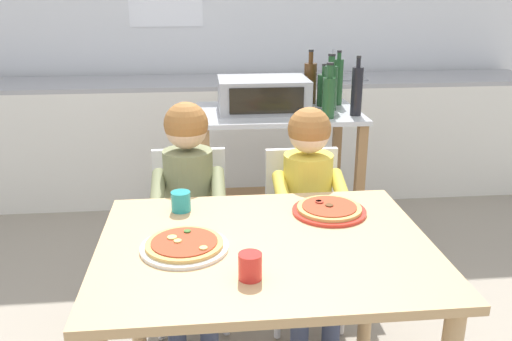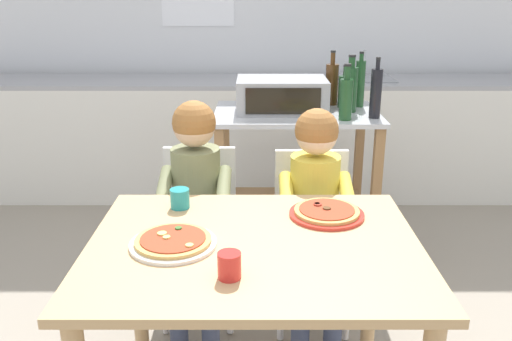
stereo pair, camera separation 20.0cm
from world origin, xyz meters
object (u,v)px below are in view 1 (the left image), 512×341
object	(u,v)px
child_in_yellow_shirt	(310,196)
pizza_plate_white	(184,245)
bottle_clear_vinegar	(357,91)
child_in_olive_shirt	(189,193)
bottle_dark_olive_oil	(324,89)
dining_chair_right	(304,223)
bottle_slim_sauce	(330,86)
toaster_oven	(263,95)
dining_table	(265,273)
dining_chair_left	(191,224)
drinking_cup_red	(250,266)
pizza_plate_red_rimmed	(329,210)
bottle_brown_beer	(310,82)
kitchen_island_cart	(277,160)
bottle_tall_green_wine	(329,96)
bottle_squat_spirits	(338,81)
drinking_cup_teal	(181,201)

from	to	relation	value
child_in_yellow_shirt	pizza_plate_white	world-z (taller)	child_in_yellow_shirt
bottle_clear_vinegar	child_in_olive_shirt	size ratio (longest dim) A/B	0.30
bottle_dark_olive_oil	child_in_olive_shirt	xyz separation A→B (m)	(-0.78, -0.84, -0.29)
dining_chair_right	child_in_yellow_shirt	size ratio (longest dim) A/B	0.79
bottle_slim_sauce	dining_chair_right	xyz separation A→B (m)	(-0.26, -0.66, -0.53)
toaster_oven	dining_table	distance (m)	1.42
dining_chair_left	drinking_cup_red	size ratio (longest dim) A/B	10.25
dining_table	pizza_plate_red_rimmed	bearing A→B (deg)	39.73
toaster_oven	dining_chair_right	xyz separation A→B (m)	(0.12, -0.67, -0.49)
bottle_dark_olive_oil	bottle_slim_sauce	distance (m)	0.12
bottle_brown_beer	bottle_dark_olive_oil	xyz separation A→B (m)	(0.06, -0.08, -0.03)
bottle_brown_beer	drinking_cup_red	bearing A→B (deg)	-106.46
drinking_cup_red	dining_chair_left	bearing A→B (deg)	101.36
bottle_brown_beer	pizza_plate_white	distance (m)	1.74
pizza_plate_red_rimmed	drinking_cup_red	size ratio (longest dim) A/B	3.49
kitchen_island_cart	bottle_brown_beer	bearing A→B (deg)	41.13
bottle_brown_beer	bottle_slim_sauce	bearing A→B (deg)	-68.02
bottle_clear_vinegar	child_in_yellow_shirt	world-z (taller)	bottle_clear_vinegar
kitchen_island_cart	bottle_tall_green_wine	world-z (taller)	bottle_tall_green_wine
toaster_oven	bottle_squat_spirits	world-z (taller)	bottle_squat_spirits
bottle_brown_beer	dining_chair_right	size ratio (longest dim) A/B	0.39
dining_chair_left	pizza_plate_white	world-z (taller)	dining_chair_left
dining_chair_right	child_in_yellow_shirt	bearing A→B (deg)	-90.00
bottle_brown_beer	drinking_cup_teal	distance (m)	1.47
toaster_oven	drinking_cup_red	bearing A→B (deg)	-97.89
bottle_squat_spirits	dining_chair_left	size ratio (longest dim) A/B	0.39
bottle_tall_green_wine	bottle_brown_beer	bearing A→B (deg)	93.37
bottle_dark_olive_oil	dining_chair_left	xyz separation A→B (m)	(-0.78, -0.72, -0.49)
bottle_tall_green_wine	dining_table	bearing A→B (deg)	-112.25
kitchen_island_cart	dining_table	xyz separation A→B (m)	(-0.23, -1.36, 0.05)
bottle_squat_spirits	bottle_tall_green_wine	xyz separation A→B (m)	(-0.13, -0.33, -0.02)
toaster_oven	bottle_dark_olive_oil	size ratio (longest dim) A/B	2.03
dining_chair_right	bottle_squat_spirits	bearing A→B (deg)	66.88
bottle_tall_green_wine	bottle_dark_olive_oil	bearing A→B (deg)	82.24
child_in_olive_shirt	pizza_plate_white	distance (m)	0.65
child_in_olive_shirt	bottle_tall_green_wine	bearing A→B (deg)	36.05
bottle_dark_olive_oil	bottle_tall_green_wine	xyz separation A→B (m)	(-0.04, -0.30, 0.02)
bottle_slim_sauce	bottle_tall_green_wine	size ratio (longest dim) A/B	1.08
dining_chair_right	pizza_plate_white	size ratio (longest dim) A/B	2.85
toaster_oven	dining_chair_left	bearing A→B (deg)	-123.46
bottle_slim_sauce	pizza_plate_red_rimmed	bearing A→B (deg)	-103.06
toaster_oven	bottle_tall_green_wine	xyz separation A→B (m)	(0.33, -0.21, 0.03)
toaster_oven	dining_chair_right	bearing A→B (deg)	-80.10
pizza_plate_white	pizza_plate_red_rimmed	bearing A→B (deg)	24.33
dining_table	pizza_plate_red_rimmed	size ratio (longest dim) A/B	3.99
bottle_slim_sauce	dining_table	size ratio (longest dim) A/B	0.29
child_in_olive_shirt	bottle_squat_spirits	bearing A→B (deg)	44.87
dining_chair_left	pizza_plate_white	size ratio (longest dim) A/B	2.85
pizza_plate_white	child_in_yellow_shirt	bearing A→B (deg)	48.12
child_in_yellow_shirt	drinking_cup_red	distance (m)	0.87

